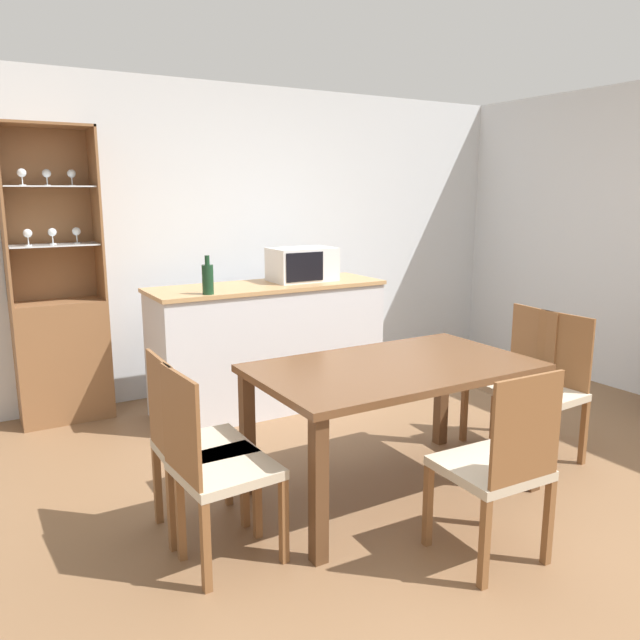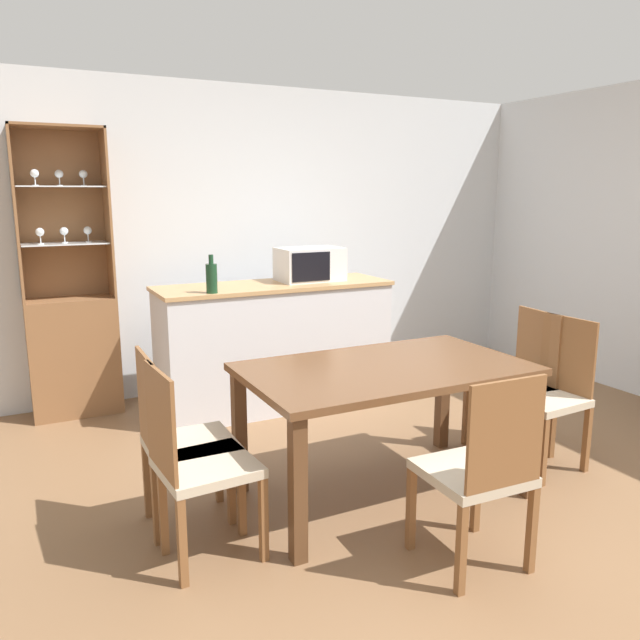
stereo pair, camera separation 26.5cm
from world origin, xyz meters
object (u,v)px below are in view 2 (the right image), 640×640
at_px(dining_table, 385,382).
at_px(microwave, 310,264).
at_px(wine_bottle, 212,278).
at_px(dining_chair_head_near, 479,471).
at_px(dining_chair_side_left_far, 181,442).
at_px(dining_chair_side_right_near, 548,394).
at_px(dining_chair_side_left_near, 196,463).
at_px(dining_chair_side_right_far, 517,383).
at_px(display_cabinet, 72,332).

height_order(dining_table, microwave, microwave).
bearing_deg(wine_bottle, dining_chair_head_near, -76.68).
distance_m(dining_table, dining_chair_head_near, 0.81).
distance_m(dining_chair_side_left_far, dining_chair_side_right_near, 2.21).
bearing_deg(dining_chair_side_left_near, dining_chair_side_right_near, 86.30).
bearing_deg(dining_chair_side_right_near, wine_bottle, 42.44).
distance_m(dining_chair_side_left_far, dining_chair_side_right_far, 2.20).
xyz_separation_m(dining_chair_side_left_far, dining_chair_head_near, (1.10, -0.92, 0.00)).
bearing_deg(dining_table, microwave, 77.99).
distance_m(display_cabinet, dining_chair_side_right_near, 3.41).
relative_size(display_cabinet, dining_table, 1.39).
bearing_deg(dining_chair_side_left_near, microwave, 137.51).
bearing_deg(display_cabinet, wine_bottle, -41.05).
distance_m(dining_chair_side_right_near, dining_chair_side_left_near, 2.20).
bearing_deg(dining_chair_side_right_near, microwave, 18.46).
bearing_deg(wine_bottle, dining_chair_side_left_far, -113.94).
height_order(dining_chair_side_left_near, microwave, microwave).
relative_size(display_cabinet, microwave, 4.26).
bearing_deg(display_cabinet, dining_chair_side_right_near, -42.91).
height_order(display_cabinet, dining_chair_side_left_far, display_cabinet).
bearing_deg(dining_chair_side_left_far, dining_chair_side_right_near, 83.62).
bearing_deg(microwave, dining_table, -102.01).
height_order(display_cabinet, wine_bottle, display_cabinet).
distance_m(dining_chair_side_left_far, dining_chair_head_near, 1.43).
bearing_deg(dining_table, dining_chair_side_left_near, -172.79).
relative_size(dining_chair_side_left_far, microwave, 1.85).
xyz_separation_m(dining_chair_side_right_near, wine_bottle, (-1.62, 1.56, 0.63)).
bearing_deg(dining_chair_side_right_near, dining_chair_side_left_near, 86.48).
distance_m(dining_chair_side_right_near, dining_chair_head_near, 1.28).
relative_size(dining_chair_side_right_far, microwave, 1.85).
bearing_deg(display_cabinet, dining_chair_head_near, -64.85).
distance_m(dining_chair_head_near, wine_bottle, 2.36).
bearing_deg(microwave, dining_chair_side_left_near, -128.62).
bearing_deg(dining_chair_head_near, dining_chair_side_right_near, 32.58).
xyz_separation_m(display_cabinet, dining_chair_head_near, (1.39, -2.97, -0.17)).
height_order(dining_chair_side_left_near, dining_chair_head_near, same).
relative_size(display_cabinet, dining_chair_side_right_far, 2.31).
relative_size(dining_chair_side_right_near, wine_bottle, 3.44).
bearing_deg(microwave, dining_chair_side_left_far, -133.25).
relative_size(dining_table, dining_chair_side_right_near, 1.66).
height_order(dining_chair_side_right_near, dining_chair_head_near, same).
height_order(dining_chair_side_right_far, microwave, microwave).
bearing_deg(dining_chair_side_right_far, wine_bottle, 55.72).
height_order(dining_chair_side_right_far, dining_chair_head_near, same).
xyz_separation_m(dining_chair_side_right_far, dining_chair_head_near, (-1.10, -0.92, 0.00)).
height_order(dining_chair_side_left_far, dining_chair_side_right_near, same).
relative_size(dining_chair_side_right_near, dining_chair_head_near, 1.00).
relative_size(dining_chair_side_left_far, dining_chair_side_right_far, 1.00).
height_order(display_cabinet, dining_chair_side_left_near, display_cabinet).
bearing_deg(dining_chair_side_left_near, dining_table, 93.34).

